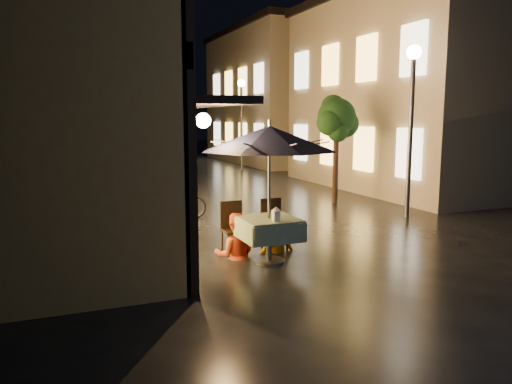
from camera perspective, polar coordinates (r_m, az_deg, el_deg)
name	(u,v)px	position (r m, az deg, el deg)	size (l,w,h in m)	color
ground	(348,248)	(9.88, 10.42, -6.26)	(90.00, 90.00, 0.00)	black
west_building	(21,60)	(12.12, -25.26, 13.49)	(5.90, 11.40, 7.40)	#DE8A42
east_building_near	(431,91)	(19.30, 19.38, 10.79)	(7.30, 9.30, 6.80)	tan
east_building_far	(291,96)	(28.98, 4.01, 10.84)	(7.30, 10.30, 7.30)	tan
street_tree	(337,120)	(14.66, 9.23, 8.14)	(1.43, 1.20, 3.15)	black
streetlamp_near	(412,100)	(12.95, 17.39, 10.02)	(0.36, 0.36, 4.23)	#59595E
streetlamp_far	(241,108)	(23.51, -1.68, 9.58)	(0.36, 0.36, 4.23)	#59595E
cafe_table	(269,229)	(8.65, 1.49, -4.24)	(0.99, 0.99, 0.78)	#59595E
patio_umbrella	(269,138)	(8.44, 1.53, 6.14)	(2.36, 2.36, 2.46)	#59595E
cafe_chair_left	(233,225)	(9.19, -2.64, -3.80)	(0.42, 0.42, 0.97)	black
cafe_chair_right	(273,222)	(9.47, 1.94, -3.41)	(0.42, 0.42, 0.97)	black
table_lantern	(276,213)	(8.32, 2.30, -2.43)	(0.16, 0.16, 0.25)	white
person_orange	(235,214)	(8.94, -2.40, -2.51)	(0.77, 0.60, 1.57)	#F0572B
person_yellow	(276,215)	(9.31, 2.27, -2.66)	(0.89, 0.51, 1.39)	#D07A00
bicycle_0	(172,202)	(12.36, -9.61, -1.14)	(0.59, 1.70, 0.89)	black
bicycle_1	(166,191)	(13.50, -10.25, 0.11)	(0.52, 1.83, 1.10)	black
bicycle_2	(151,191)	(14.24, -11.86, 0.08)	(0.59, 1.70, 0.89)	black
bicycle_3	(154,187)	(14.96, -11.63, 0.53)	(0.43, 1.52, 0.91)	black
bicycle_4	(155,181)	(16.11, -11.50, 1.23)	(0.66, 1.88, 0.99)	black
bicycle_5	(154,179)	(16.66, -11.60, 1.48)	(0.47, 1.65, 0.99)	black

